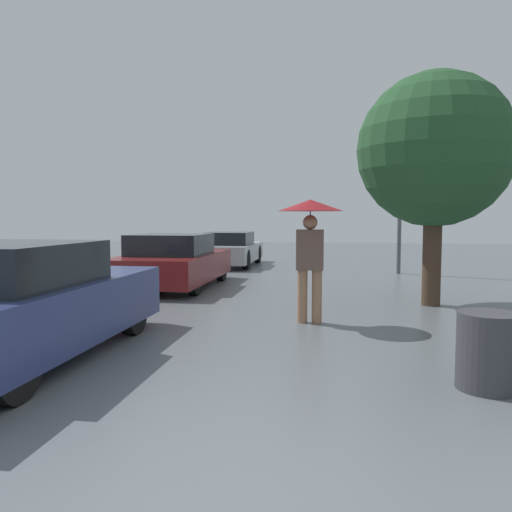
{
  "coord_description": "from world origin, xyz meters",
  "views": [
    {
      "loc": [
        0.31,
        -2.63,
        1.61
      ],
      "look_at": [
        -0.87,
        4.95,
        1.02
      ],
      "focal_mm": 35.0,
      "sensor_mm": 36.0,
      "label": 1
    }
  ],
  "objects": [
    {
      "name": "tree",
      "position": [
        2.09,
        6.84,
        2.8
      ],
      "size": [
        2.77,
        2.77,
        4.21
      ],
      "color": "#473323",
      "rests_on": "ground_plane"
    },
    {
      "name": "parked_car_middle",
      "position": [
        -3.37,
        8.48,
        0.58
      ],
      "size": [
        1.89,
        3.99,
        1.23
      ],
      "color": "maroon",
      "rests_on": "ground_plane"
    },
    {
      "name": "street_lamp",
      "position": [
        2.17,
        12.12,
        2.95
      ],
      "size": [
        0.3,
        0.3,
        4.71
      ],
      "color": "#515456",
      "rests_on": "ground_plane"
    },
    {
      "name": "parked_car_farthest",
      "position": [
        -3.1,
        13.73,
        0.54
      ],
      "size": [
        1.64,
        3.85,
        1.13
      ],
      "color": "#9EA3A8",
      "rests_on": "ground_plane"
    },
    {
      "name": "ground_plane",
      "position": [
        0.0,
        0.0,
        0.0
      ],
      "size": [
        60.0,
        60.0,
        0.0
      ],
      "primitive_type": "plane",
      "color": "#565B60"
    },
    {
      "name": "trash_bin",
      "position": [
        1.75,
        2.22,
        0.36
      ],
      "size": [
        0.57,
        0.57,
        0.73
      ],
      "color": "#38383D",
      "rests_on": "ground_plane"
    },
    {
      "name": "pedestrian",
      "position": [
        -0.04,
        4.95,
        1.45
      ],
      "size": [
        0.99,
        0.99,
        1.88
      ],
      "color": "#9E7051",
      "rests_on": "ground_plane"
    },
    {
      "name": "parked_car_nearest",
      "position": [
        -3.25,
        2.47,
        0.63
      ],
      "size": [
        1.87,
        4.21,
        1.33
      ],
      "color": "navy",
      "rests_on": "ground_plane"
    }
  ]
}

